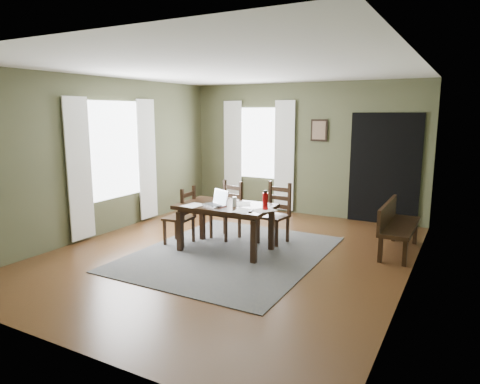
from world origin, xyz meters
The scene contains 25 objects.
ground centered at (0.00, 0.00, -0.01)m, with size 5.00×6.00×0.01m.
room_shell centered at (0.00, 0.00, 1.80)m, with size 5.02×6.02×2.71m.
rug centered at (0.00, 0.00, 0.01)m, with size 2.60×3.20×0.01m.
dining_table centered at (-0.14, 0.09, 0.64)m, with size 1.47×0.92×0.72m.
chair_end centered at (-0.92, 0.03, 0.46)m, with size 0.44×0.44×0.94m.
chair_back_left centered at (-0.46, 0.70, 0.47)m, with size 0.50×0.50×0.96m.
chair_back_right centered at (0.35, 0.84, 0.48)m, with size 0.48×0.48×0.98m.
bench centered at (2.15, 1.28, 0.46)m, with size 0.44×1.36×0.77m.
laptop centered at (-0.23, 0.00, 0.79)m, with size 0.41×0.38×0.23m.
computer_mouse centered at (-0.12, -0.12, 0.74)m, with size 0.05×0.09×0.03m, color #3F3F42.
tv_remote centered at (0.40, -0.13, 0.74)m, with size 0.04×0.16×0.02m, color black.
drinking_glass centered at (0.04, 0.05, 0.80)m, with size 0.07×0.07×0.14m, color silver.
water_bottle centered at (0.53, 0.08, 0.86)m, with size 0.09×0.09×0.28m.
paper_a centered at (-0.54, -0.19, 0.73)m, with size 0.25×0.33×0.00m, color white.
paper_b centered at (0.28, -0.15, 0.73)m, with size 0.23×0.30×0.00m, color white.
paper_c centered at (0.06, 0.26, 0.73)m, with size 0.25×0.32×0.00m, color white.
paper_d centered at (0.53, 0.03, 0.73)m, with size 0.25×0.32×0.00m, color white.
window_left centered at (-2.47, 0.20, 1.45)m, with size 0.01×1.30×1.70m.
window_back centered at (-1.00, 2.97, 1.45)m, with size 1.00×0.01×1.50m.
curtain_left_near centered at (-2.44, -0.62, 1.20)m, with size 0.03×0.48×2.30m.
curtain_left_far centered at (-2.44, 1.02, 1.20)m, with size 0.03×0.48×2.30m.
curtain_back_left centered at (-1.62, 2.94, 1.20)m, with size 0.44×0.03×2.30m.
curtain_back_right centered at (-0.38, 2.94, 1.20)m, with size 0.44×0.03×2.30m.
framed_picture centered at (0.35, 2.97, 1.75)m, with size 0.34×0.03×0.44m.
doorway_back centered at (1.65, 2.97, 1.05)m, with size 1.30×0.03×2.10m.
Camera 1 is at (3.08, -5.36, 2.10)m, focal length 32.00 mm.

